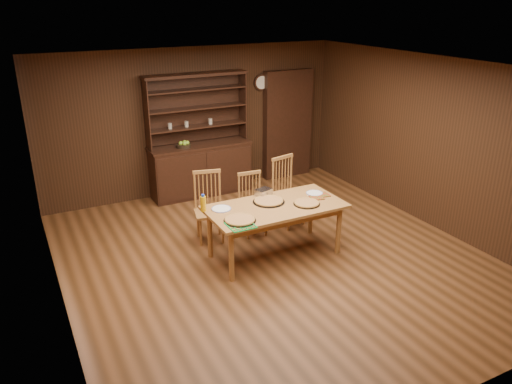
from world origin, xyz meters
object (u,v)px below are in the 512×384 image
chair_left (209,204)px  juice_bottle (203,203)px  dining_table (275,211)px  chair_right (286,189)px  chair_center (252,201)px  china_hutch (200,163)px

chair_left → juice_bottle: (-0.32, -0.63, 0.30)m
dining_table → chair_right: bearing=51.5°
dining_table → chair_center: (0.05, 0.80, -0.16)m
dining_table → juice_bottle: 0.99m
china_hutch → chair_center: 1.86m
chair_center → juice_bottle: (-0.98, -0.52, 0.35)m
china_hutch → chair_center: bearing=-86.9°
china_hutch → chair_left: china_hutch is taller
china_hutch → dining_table: 2.66m
china_hutch → chair_left: (-0.55, -1.76, -0.04)m
china_hutch → chair_left: 1.84m
chair_right → dining_table: bearing=-141.2°
dining_table → chair_left: chair_left is taller
china_hutch → chair_right: size_ratio=1.99×
chair_left → juice_bottle: 0.77m
dining_table → chair_right: chair_right is taller
juice_bottle → dining_table: bearing=-16.7°
chair_center → chair_right: bearing=9.3°
china_hutch → juice_bottle: 2.55m
chair_left → juice_bottle: bearing=-103.3°
dining_table → chair_center: 0.82m
chair_left → chair_right: 1.29m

